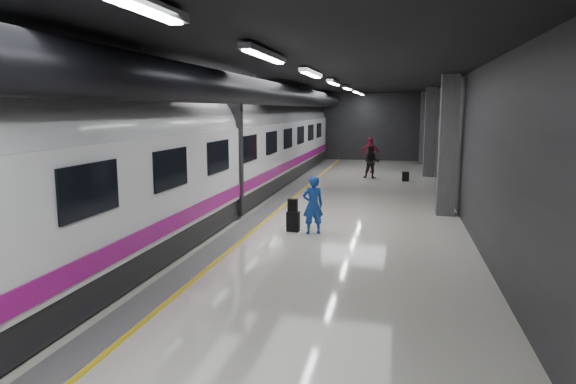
# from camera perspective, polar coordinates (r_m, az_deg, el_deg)

# --- Properties ---
(ground) EXTENTS (40.00, 40.00, 0.00)m
(ground) POSITION_cam_1_polar(r_m,az_deg,el_deg) (15.88, 0.96, -3.25)
(ground) COLOR silver
(ground) RESTS_ON ground
(platform_hall) EXTENTS (10.02, 40.02, 4.51)m
(platform_hall) POSITION_cam_1_polar(r_m,az_deg,el_deg) (16.50, 0.66, 9.60)
(platform_hall) COLOR black
(platform_hall) RESTS_ON ground
(train) EXTENTS (3.05, 38.00, 4.05)m
(train) POSITION_cam_1_polar(r_m,az_deg,el_deg) (16.50, -10.18, 4.35)
(train) COLOR black
(train) RESTS_ON ground
(traveler_main) EXTENTS (0.70, 0.59, 1.62)m
(traveler_main) POSITION_cam_1_polar(r_m,az_deg,el_deg) (14.15, 2.79, -1.44)
(traveler_main) COLOR blue
(traveler_main) RESTS_ON ground
(suitcase_main) EXTENTS (0.37, 0.25, 0.57)m
(suitcase_main) POSITION_cam_1_polar(r_m,az_deg,el_deg) (14.49, 0.57, -3.30)
(suitcase_main) COLOR black
(suitcase_main) RESTS_ON ground
(shoulder_bag) EXTENTS (0.28, 0.16, 0.36)m
(shoulder_bag) POSITION_cam_1_polar(r_m,az_deg,el_deg) (14.40, 0.52, -1.49)
(shoulder_bag) COLOR black
(shoulder_bag) RESTS_ON suitcase_main
(traveler_far_a) EXTENTS (0.82, 0.65, 1.66)m
(traveler_far_a) POSITION_cam_1_polar(r_m,az_deg,el_deg) (25.93, 9.26, 3.33)
(traveler_far_a) COLOR black
(traveler_far_a) RESTS_ON ground
(traveler_far_b) EXTENTS (1.19, 0.65, 1.93)m
(traveler_far_b) POSITION_cam_1_polar(r_m,az_deg,el_deg) (28.32, 9.06, 4.10)
(traveler_far_b) COLOR maroon
(traveler_far_b) RESTS_ON ground
(suitcase_far) EXTENTS (0.34, 0.25, 0.46)m
(suitcase_far) POSITION_cam_1_polar(r_m,az_deg,el_deg) (25.23, 12.91, 1.69)
(suitcase_far) COLOR black
(suitcase_far) RESTS_ON ground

